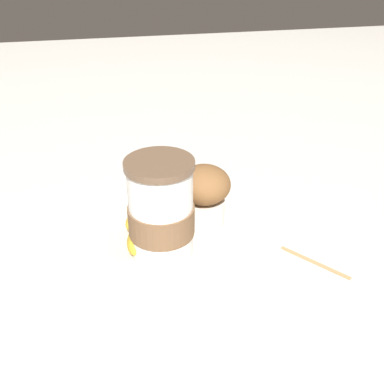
% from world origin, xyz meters
% --- Properties ---
extents(ground_plane, '(3.00, 3.00, 0.00)m').
position_xyz_m(ground_plane, '(0.00, 0.00, 0.00)').
color(ground_plane, beige).
extents(paper_napkin, '(0.30, 0.30, 0.00)m').
position_xyz_m(paper_napkin, '(0.00, 0.00, 0.00)').
color(paper_napkin, beige).
rests_on(paper_napkin, ground_plane).
extents(coffee_cup, '(0.10, 0.10, 0.15)m').
position_xyz_m(coffee_cup, '(-0.07, 0.06, 0.07)').
color(coffee_cup, white).
rests_on(coffee_cup, paper_napkin).
extents(muffin, '(0.08, 0.08, 0.10)m').
position_xyz_m(muffin, '(-0.01, -0.02, 0.06)').
color(muffin, white).
rests_on(muffin, paper_napkin).
extents(banana, '(0.17, 0.15, 0.03)m').
position_xyz_m(banana, '(0.01, 0.06, 0.02)').
color(banana, gold).
rests_on(banana, paper_napkin).
extents(wooden_stirrer, '(0.09, 0.07, 0.00)m').
position_xyz_m(wooden_stirrer, '(-0.14, -0.15, 0.00)').
color(wooden_stirrer, tan).
rests_on(wooden_stirrer, ground_plane).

